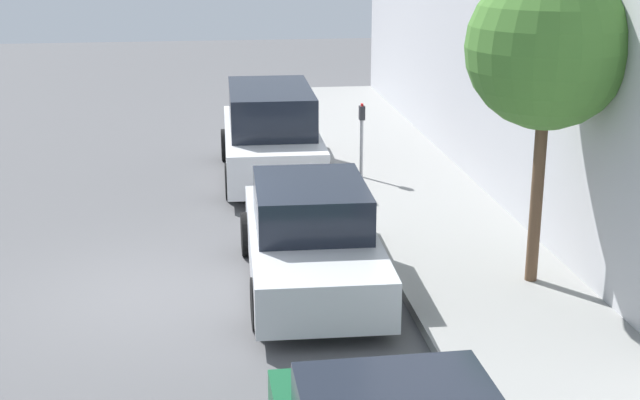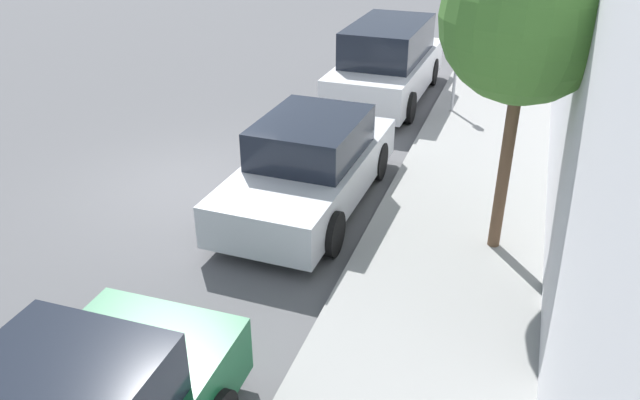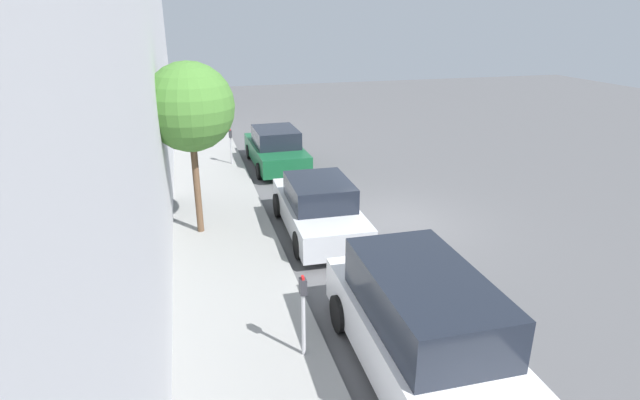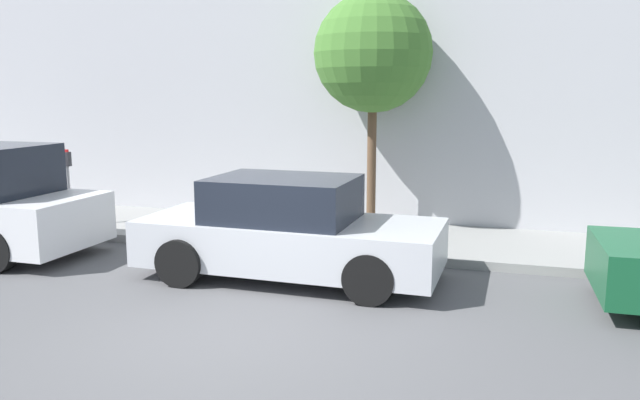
# 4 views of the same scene
# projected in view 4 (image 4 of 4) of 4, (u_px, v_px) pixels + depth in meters

# --- Properties ---
(ground_plane) EXTENTS (60.00, 60.00, 0.00)m
(ground_plane) POSITION_uv_depth(u_px,v_px,m) (230.00, 333.00, 7.31)
(ground_plane) COLOR #515154
(sidewalk) EXTENTS (2.66, 32.00, 0.15)m
(sidewalk) POSITION_uv_depth(u_px,v_px,m) (336.00, 237.00, 11.86)
(sidewalk) COLOR gray
(sidewalk) RESTS_ON ground_plane
(parked_sedan_second) EXTENTS (1.92, 4.54, 1.54)m
(parked_sedan_second) POSITION_uv_depth(u_px,v_px,m) (288.00, 231.00, 9.36)
(parked_sedan_second) COLOR #B7BABF
(parked_sedan_second) RESTS_ON ground_plane
(parking_meter_far) EXTENTS (0.11, 0.15, 1.53)m
(parking_meter_far) POSITION_uv_depth(u_px,v_px,m) (68.00, 179.00, 12.33)
(parking_meter_far) COLOR #ADADB2
(parking_meter_far) RESTS_ON sidewalk
(street_tree) EXTENTS (2.23, 2.23, 4.48)m
(street_tree) POSITION_uv_depth(u_px,v_px,m) (373.00, 54.00, 11.69)
(street_tree) COLOR brown
(street_tree) RESTS_ON sidewalk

